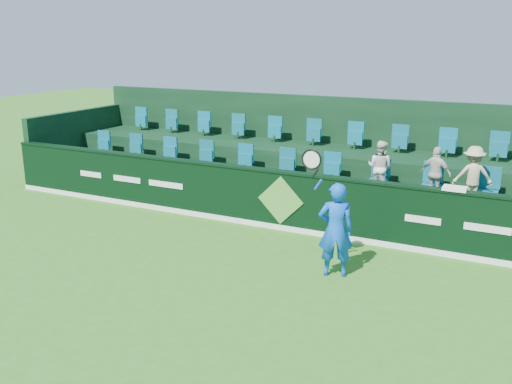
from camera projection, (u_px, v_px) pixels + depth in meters
The scene contains 12 objects.
ground at pixel (184, 299), 9.49m from camera, with size 60.00×60.00×0.00m, color #306E1A.
sponsor_hoarding at pixel (283, 200), 12.75m from camera, with size 16.00×0.25×1.35m.
stand_tier_front at pixel (301, 200), 13.77m from camera, with size 16.00×2.00×0.80m, color black.
stand_tier_back at pixel (328, 173), 15.34m from camera, with size 16.00×1.80×1.30m, color black.
stand_rear at pixel (334, 150), 15.58m from camera, with size 16.00×4.10×2.60m.
seat_row_front at pixel (308, 168), 13.93m from camera, with size 13.50×0.50×0.60m, color #0A627B.
seat_row_back at pixel (333, 137), 15.35m from camera, with size 13.50×0.50×0.60m, color #0A627B.
tennis_player at pixel (335, 229), 10.20m from camera, with size 1.09×0.62×2.39m.
spectator_left at pixel (380, 167), 12.72m from camera, with size 0.58×0.45×1.19m, color white.
spectator_middle at pixel (436, 174), 12.19m from camera, with size 0.68×0.28×1.16m, color beige.
spectator_right at pixel (473, 175), 11.86m from camera, with size 0.80×0.46×1.24m, color tan.
towel at pixel (455, 188), 10.99m from camera, with size 0.45×0.29×0.07m, color white.
Camera 1 is at (4.98, -7.21, 4.22)m, focal length 40.00 mm.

